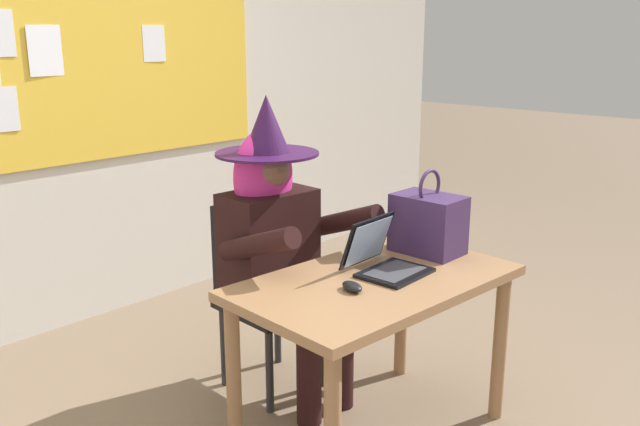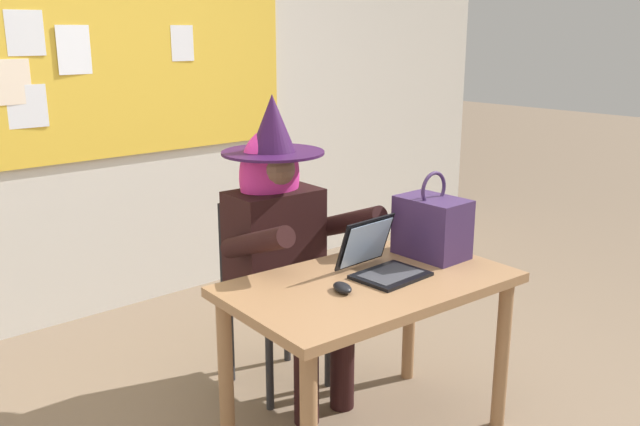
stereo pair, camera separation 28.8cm
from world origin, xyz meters
name	(u,v)px [view 1 (the left image)]	position (x,y,z in m)	size (l,w,h in m)	color
wall_back_bulletin	(76,64)	(0.00, 2.07, 1.49)	(6.67, 2.24, 2.96)	beige
desk_main	(375,302)	(0.11, 0.02, 0.61)	(1.19, 0.75, 0.72)	#8E6642
chair_at_desk	(262,284)	(0.13, 0.72, 0.50)	(0.44, 0.44, 0.90)	black
person_costumed	(277,233)	(0.12, 0.60, 0.78)	(0.61, 0.71, 1.40)	black
laptop	(384,260)	(0.19, 0.04, 0.76)	(0.29, 0.30, 0.22)	black
computer_mouse	(353,287)	(-0.06, 0.00, 0.73)	(0.06, 0.10, 0.03)	black
handbag	(428,223)	(0.53, 0.06, 0.85)	(0.20, 0.30, 0.38)	#38234C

